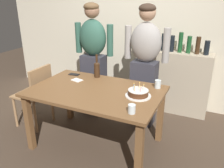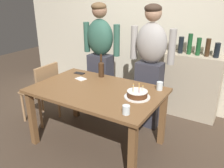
% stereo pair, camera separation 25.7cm
% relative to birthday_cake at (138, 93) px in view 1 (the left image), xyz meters
% --- Properties ---
extents(ground_plane, '(10.00, 10.00, 0.00)m').
position_rel_birthday_cake_xyz_m(ground_plane, '(-0.50, -0.03, -0.78)').
color(ground_plane, '#47382B').
extents(back_wall, '(5.20, 0.10, 2.60)m').
position_rel_birthday_cake_xyz_m(back_wall, '(-0.50, 1.52, 0.52)').
color(back_wall, beige).
rests_on(back_wall, ground_plane).
extents(dining_table, '(1.50, 0.96, 0.74)m').
position_rel_birthday_cake_xyz_m(dining_table, '(-0.50, -0.03, -0.13)').
color(dining_table, brown).
rests_on(dining_table, ground_plane).
extents(birthday_cake, '(0.28, 0.28, 0.14)m').
position_rel_birthday_cake_xyz_m(birthday_cake, '(0.00, 0.00, 0.00)').
color(birthday_cake, white).
rests_on(birthday_cake, dining_table).
extents(water_glass_near, '(0.07, 0.07, 0.09)m').
position_rel_birthday_cake_xyz_m(water_glass_near, '(0.07, -0.38, 0.01)').
color(water_glass_near, silver).
rests_on(water_glass_near, dining_table).
extents(water_glass_far, '(0.07, 0.07, 0.10)m').
position_rel_birthday_cake_xyz_m(water_glass_far, '(0.13, 0.32, 0.01)').
color(water_glass_far, silver).
rests_on(water_glass_far, dining_table).
extents(wine_bottle, '(0.07, 0.07, 0.31)m').
position_rel_birthday_cake_xyz_m(wine_bottle, '(-0.69, 0.35, 0.08)').
color(wine_bottle, '#382314').
rests_on(wine_bottle, dining_table).
extents(cell_phone, '(0.15, 0.08, 0.01)m').
position_rel_birthday_cake_xyz_m(cell_phone, '(-1.02, 0.30, -0.03)').
color(cell_phone, black).
rests_on(cell_phone, dining_table).
extents(napkin_stack, '(0.15, 0.13, 0.01)m').
position_rel_birthday_cake_xyz_m(napkin_stack, '(-0.86, 0.14, -0.03)').
color(napkin_stack, white).
rests_on(napkin_stack, dining_table).
extents(person_man_bearded, '(0.61, 0.27, 1.66)m').
position_rel_birthday_cake_xyz_m(person_man_bearded, '(-0.95, 0.72, 0.10)').
color(person_man_bearded, '#33333D').
rests_on(person_man_bearded, ground_plane).
extents(person_woman_cardigan, '(0.61, 0.27, 1.66)m').
position_rel_birthday_cake_xyz_m(person_woman_cardigan, '(-0.16, 0.72, 0.10)').
color(person_woman_cardigan, '#33333D').
rests_on(person_woman_cardigan, ground_plane).
extents(dining_chair, '(0.42, 0.42, 0.87)m').
position_rel_birthday_cake_xyz_m(dining_chair, '(-1.46, 0.03, -0.26)').
color(dining_chair, '#A37A51').
rests_on(dining_chair, ground_plane).
extents(shelf_cabinet, '(0.86, 0.30, 1.25)m').
position_rel_birthday_cake_xyz_m(shelf_cabinet, '(0.25, 1.30, -0.28)').
color(shelf_cabinet, tan).
rests_on(shelf_cabinet, ground_plane).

